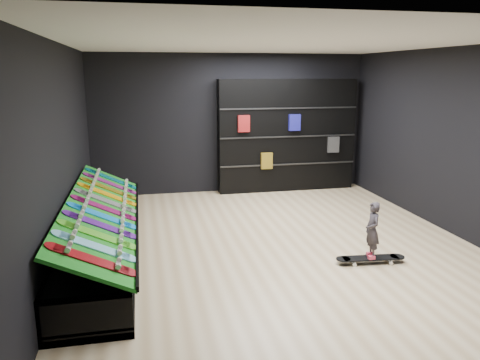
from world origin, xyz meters
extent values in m
cube|color=beige|center=(0.00, 0.00, 0.00)|extent=(6.00, 7.00, 0.01)
cube|color=white|center=(0.00, 0.00, 3.00)|extent=(6.00, 7.00, 0.01)
cube|color=black|center=(0.00, 3.50, 1.50)|extent=(6.00, 0.02, 3.00)
cube|color=black|center=(0.00, -3.50, 1.50)|extent=(6.00, 0.02, 3.00)
cube|color=black|center=(-3.00, 0.00, 1.50)|extent=(0.02, 7.00, 3.00)
cube|color=black|center=(3.00, 0.00, 1.50)|extent=(0.02, 7.00, 3.00)
cube|color=#106A13|center=(-2.50, 0.00, 0.71)|extent=(0.92, 4.50, 0.46)
cube|color=black|center=(1.23, 3.32, 1.23)|extent=(3.07, 0.36, 2.46)
imported|color=black|center=(1.10, -0.99, 0.33)|extent=(0.15, 0.19, 0.48)
camera|label=1|loc=(-1.95, -6.56, 2.59)|focal=35.00mm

